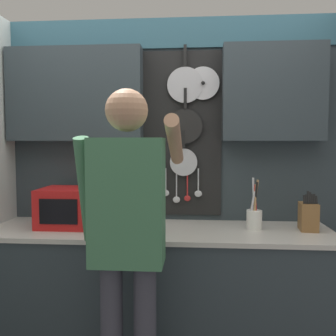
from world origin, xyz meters
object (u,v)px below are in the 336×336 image
(utensil_crock, at_px, (254,216))
(knife_block, at_px, (308,216))
(person, at_px, (128,226))
(microwave, at_px, (75,207))

(utensil_crock, bearing_deg, knife_block, -0.04)
(knife_block, relative_size, person, 0.15)
(microwave, xyz_separation_m, utensil_crock, (1.23, 0.00, -0.04))
(microwave, height_order, utensil_crock, utensil_crock)
(microwave, height_order, person, person)
(microwave, relative_size, knife_block, 1.73)
(microwave, distance_m, utensil_crock, 1.23)
(microwave, distance_m, knife_block, 1.58)
(knife_block, xyz_separation_m, person, (-1.09, -0.59, 0.05))
(microwave, relative_size, person, 0.26)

